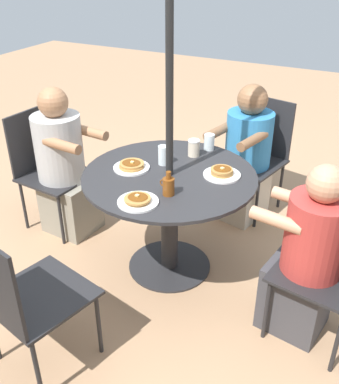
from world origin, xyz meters
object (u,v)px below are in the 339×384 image
(pancake_plate_a, at_px, (132,166))
(syrup_bottle, at_px, (168,186))
(drinking_glass_a, at_px, (209,142))
(drinking_glass_b, at_px, (163,155))
(coffee_cup, at_px, (194,148))
(pancake_plate_c, at_px, (222,173))
(patio_chair_east, at_px, (257,150))
(diner_east, at_px, (245,159))
(diner_north, at_px, (307,260))
(diner_south, at_px, (64,169))
(pancake_plate_b, at_px, (138,201))
(patio_chair_south, at_px, (46,163))
(patio_chair_west, at_px, (21,293))
(patio_table, at_px, (170,199))

(pancake_plate_a, relative_size, syrup_bottle, 1.59)
(drinking_glass_a, distance_m, drinking_glass_b, 0.39)
(coffee_cup, bearing_deg, pancake_plate_c, 145.58)
(coffee_cup, xyz_separation_m, drinking_glass_a, (-0.05, -0.14, -0.00))
(patio_chair_east, height_order, diner_east, diner_east)
(pancake_plate_c, bearing_deg, diner_north, 155.06)
(diner_south, relative_size, pancake_plate_b, 4.86)
(diner_east, relative_size, drinking_glass_a, 9.80)
(diner_south, bearing_deg, drinking_glass_a, 116.16)
(patio_chair_south, relative_size, patio_chair_west, 1.00)
(patio_chair_west, bearing_deg, patio_chair_south, 139.02)
(patio_table, relative_size, syrup_bottle, 7.51)
(patio_chair_east, bearing_deg, drinking_glass_a, 86.77)
(drinking_glass_a, bearing_deg, diner_east, -107.77)
(patio_chair_west, distance_m, coffee_cup, 1.46)
(patio_chair_east, distance_m, pancake_plate_b, 1.52)
(patio_chair_west, bearing_deg, diner_south, 133.13)
(pancake_plate_c, distance_m, coffee_cup, 0.34)
(diner_south, bearing_deg, diner_east, 130.98)
(pancake_plate_b, relative_size, drinking_glass_a, 2.10)
(pancake_plate_a, distance_m, pancake_plate_b, 0.44)
(diner_south, xyz_separation_m, drinking_glass_b, (-0.83, -0.03, 0.27))
(diner_south, relative_size, drinking_glass_b, 8.95)
(diner_east, height_order, diner_south, diner_south)
(pancake_plate_c, bearing_deg, patio_chair_west, 65.48)
(patio_chair_east, distance_m, pancake_plate_a, 1.26)
(pancake_plate_c, relative_size, coffee_cup, 2.05)
(diner_north, relative_size, diner_south, 0.94)
(coffee_cup, bearing_deg, pancake_plate_a, 52.73)
(diner_east, height_order, patio_chair_west, diner_east)
(diner_north, relative_size, coffee_cup, 9.36)
(diner_east, distance_m, coffee_cup, 0.68)
(diner_north, distance_m, syrup_bottle, 0.87)
(diner_north, height_order, drinking_glass_a, diner_north)
(diner_east, height_order, syrup_bottle, diner_east)
(drinking_glass_b, bearing_deg, diner_north, 165.21)
(patio_table, relative_size, pancake_plate_a, 4.73)
(diner_east, bearing_deg, pancake_plate_c, 109.54)
(patio_table, bearing_deg, diner_east, -103.24)
(patio_chair_south, relative_size, drinking_glass_a, 8.24)
(diner_north, height_order, diner_east, diner_east)
(patio_chair_south, height_order, syrup_bottle, patio_chair_south)
(pancake_plate_c, bearing_deg, drinking_glass_b, 2.66)
(patio_chair_south, xyz_separation_m, syrup_bottle, (-1.22, 0.33, 0.27))
(patio_chair_south, distance_m, pancake_plate_b, 1.24)
(pancake_plate_c, xyz_separation_m, syrup_bottle, (0.19, 0.36, 0.04))
(pancake_plate_b, bearing_deg, coffee_cup, -91.69)
(patio_chair_west, bearing_deg, drinking_glass_b, 96.04)
(patio_chair_east, height_order, drinking_glass_a, patio_chair_east)
(patio_table, bearing_deg, drinking_glass_a, -98.85)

